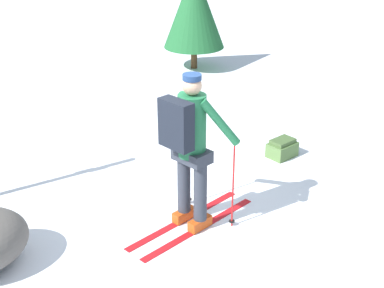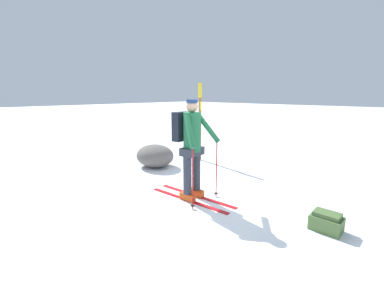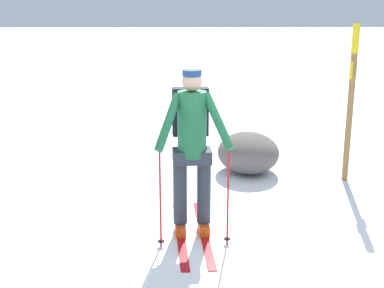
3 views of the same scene
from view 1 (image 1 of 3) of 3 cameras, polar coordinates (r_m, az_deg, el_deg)
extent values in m
plane|color=white|center=(6.66, -1.31, -6.44)|extent=(80.00, 80.00, 0.00)
cube|color=red|center=(6.36, -0.84, -8.03)|extent=(1.75, 0.21, 0.01)
cube|color=#C64714|center=(6.33, -0.84, -7.54)|extent=(0.31, 0.13, 0.12)
cylinder|color=#2D333D|center=(6.10, -0.87, -4.03)|extent=(0.15, 0.15, 0.76)
cube|color=red|center=(6.21, 0.86, -8.95)|extent=(1.75, 0.21, 0.01)
cube|color=#C64714|center=(6.18, 0.86, -8.45)|extent=(0.31, 0.13, 0.12)
cylinder|color=#2D333D|center=(5.94, 0.89, -4.88)|extent=(0.15, 0.15, 0.76)
cube|color=#2D333D|center=(5.84, 0.00, -1.18)|extent=(0.29, 0.43, 0.14)
cylinder|color=#1E663D|center=(5.70, 0.00, 1.96)|extent=(0.31, 0.31, 0.70)
sphere|color=tan|center=(5.54, 0.00, 6.27)|extent=(0.21, 0.21, 0.21)
cylinder|color=navy|center=(5.51, 0.00, 7.15)|extent=(0.20, 0.20, 0.06)
cube|color=black|center=(5.52, -1.71, 2.11)|extent=(0.19, 0.40, 0.52)
cylinder|color=red|center=(6.41, -0.33, -2.21)|extent=(0.02, 0.02, 1.08)
cylinder|color=black|center=(6.65, -0.32, -5.91)|extent=(0.07, 0.07, 0.01)
cylinder|color=#1E663D|center=(5.95, -0.66, 3.63)|extent=(0.42, 0.35, 0.56)
cylinder|color=red|center=(6.00, 4.41, -4.34)|extent=(0.02, 0.02, 1.08)
cylinder|color=black|center=(6.25, 4.26, -8.21)|extent=(0.07, 0.07, 0.01)
cylinder|color=#1E663D|center=(5.62, 2.99, 2.31)|extent=(0.44, 0.31, 0.56)
cube|color=#4C6B38|center=(7.91, 9.59, -0.61)|extent=(0.41, 0.29, 0.21)
cube|color=#415B2F|center=(7.85, 9.65, 0.29)|extent=(0.35, 0.24, 0.06)
cylinder|color=#4C331E|center=(11.94, 0.22, 9.22)|extent=(0.14, 0.14, 0.48)
cone|color=#1E5B2D|center=(11.69, 0.23, 14.40)|extent=(1.31, 1.31, 1.71)
camera|label=2|loc=(6.75, 41.61, 5.34)|focal=24.00mm
camera|label=3|loc=(9.77, 26.25, 17.08)|focal=50.00mm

